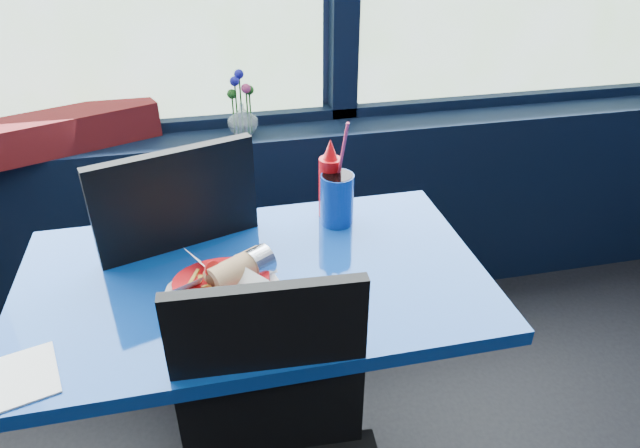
{
  "coord_description": "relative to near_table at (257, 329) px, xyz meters",
  "views": [
    {
      "loc": [
        0.21,
        0.8,
        1.63
      ],
      "look_at": [
        0.47,
        1.98,
        0.9
      ],
      "focal_mm": 32.0,
      "sensor_mm": 36.0,
      "label": 1
    }
  ],
  "objects": [
    {
      "name": "chair_near_back",
      "position": [
        -0.13,
        0.31,
        0.03
      ],
      "size": [
        0.59,
        0.59,
        1.03
      ],
      "rotation": [
        0.0,
        0.0,
        3.45
      ],
      "color": "black",
      "rests_on": "ground"
    },
    {
      "name": "near_table",
      "position": [
        0.0,
        0.0,
        0.0
      ],
      "size": [
        1.2,
        0.7,
        0.75
      ],
      "color": "black",
      "rests_on": "ground"
    },
    {
      "name": "window_sill",
      "position": [
        -0.3,
        0.87,
        -0.17
      ],
      "size": [
        5.0,
        0.26,
        0.8
      ],
      "primitive_type": "cube",
      "color": "black",
      "rests_on": "ground"
    },
    {
      "name": "food_basket",
      "position": [
        -0.08,
        -0.05,
        0.22
      ],
      "size": [
        0.27,
        0.26,
        0.09
      ],
      "rotation": [
        0.0,
        0.0,
        0.11
      ],
      "color": "red",
      "rests_on": "near_table"
    },
    {
      "name": "planter_box",
      "position": [
        -0.56,
        0.85,
        0.3
      ],
      "size": [
        0.65,
        0.38,
        0.13
      ],
      "primitive_type": "cube",
      "rotation": [
        0.0,
        0.0,
        0.37
      ],
      "color": "maroon",
      "rests_on": "window_sill"
    },
    {
      "name": "flower_vase",
      "position": [
        0.07,
        0.84,
        0.31
      ],
      "size": [
        0.16,
        0.16,
        0.24
      ],
      "rotation": [
        0.0,
        0.0,
        0.42
      ],
      "color": "silver",
      "rests_on": "window_sill"
    },
    {
      "name": "soda_cup",
      "position": [
        0.28,
        0.22,
        0.26
      ],
      "size": [
        0.1,
        0.1,
        0.33
      ],
      "rotation": [
        0.0,
        0.0,
        -0.38
      ],
      "color": "#0D3694",
      "rests_on": "near_table"
    },
    {
      "name": "ketchup_bottle",
      "position": [
        0.26,
        0.26,
        0.29
      ],
      "size": [
        0.07,
        0.07,
        0.25
      ],
      "color": "red",
      "rests_on": "near_table"
    },
    {
      "name": "napkin",
      "position": [
        -0.52,
        -0.25,
        0.18
      ],
      "size": [
        0.2,
        0.2,
        0.0
      ],
      "primitive_type": "cube",
      "rotation": [
        0.0,
        0.0,
        0.28
      ],
      "color": "white",
      "rests_on": "near_table"
    }
  ]
}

